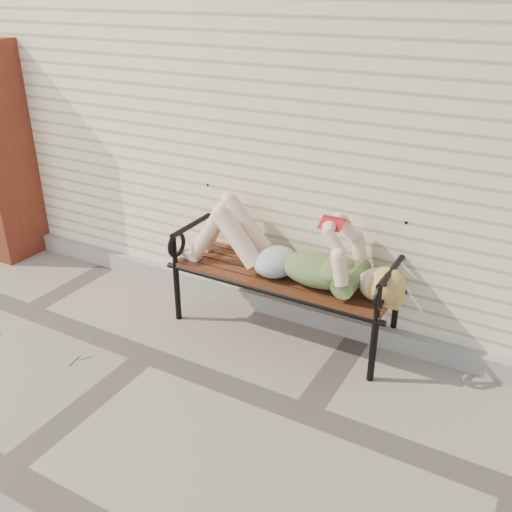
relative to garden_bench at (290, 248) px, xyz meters
The scene contains 5 objects.
ground 1.30m from the garden_bench, 128.34° to the right, with size 80.00×80.00×0.00m, color gray.
house_wall 2.39m from the garden_bench, 108.12° to the left, with size 8.00×4.00×3.00m, color beige.
foundation_strip 0.91m from the garden_bench, behind, with size 8.00×0.10×0.15m, color gray.
garden_bench is the anchor object (origin of this frame).
reading_woman 0.15m from the garden_bench, 84.11° to the right, with size 1.71×0.39×0.54m.
Camera 1 is at (2.35, -2.57, 2.43)m, focal length 40.00 mm.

